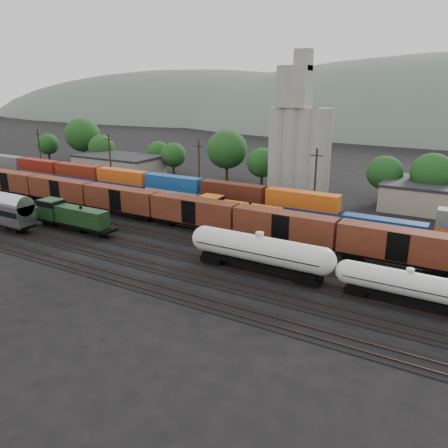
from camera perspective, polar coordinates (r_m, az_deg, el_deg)
The scene contains 12 objects.
ground at distance 65.21m, azimuth -5.01°, elevation -2.25°, with size 600.00×600.00×0.00m, color black.
tracks at distance 65.20m, azimuth -5.01°, elevation -2.21°, with size 180.00×33.20×0.20m.
green_locomotive at distance 73.43m, azimuth -19.58°, elevation 1.06°, with size 16.23×2.86×4.30m.
tank_car_a at distance 53.23m, azimuth 4.63°, elevation -3.49°, with size 18.98×3.40×4.97m.
tank_car_b at distance 49.20m, azimuth 22.94°, elevation -7.39°, with size 15.19×2.72×3.98m.
orange_locomotive at distance 71.20m, azimuth 1.30°, elevation 1.61°, with size 17.39×2.90×4.35m.
boxcar_string at distance 69.20m, azimuth -3.98°, elevation 1.65°, with size 138.20×2.90×4.20m.
container_wall at distance 73.74m, azimuth 5.81°, elevation 2.40°, with size 175.22×2.60×5.80m.
grain_silo at distance 92.50m, azimuth 9.68°, elevation 10.59°, with size 13.40×5.00×29.00m.
industrial_sheds at distance 92.11m, azimuth 11.18°, elevation 4.98°, with size 119.38×17.26×5.10m.
tree_band at distance 92.35m, azimuth 16.16°, elevation 7.76°, with size 167.00×22.88×14.52m.
utility_poles at distance 81.87m, azimuth 3.80°, elevation 6.35°, with size 122.20×0.36×12.00m.
Camera 1 is at (35.73, -49.97, 21.88)m, focal length 35.00 mm.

